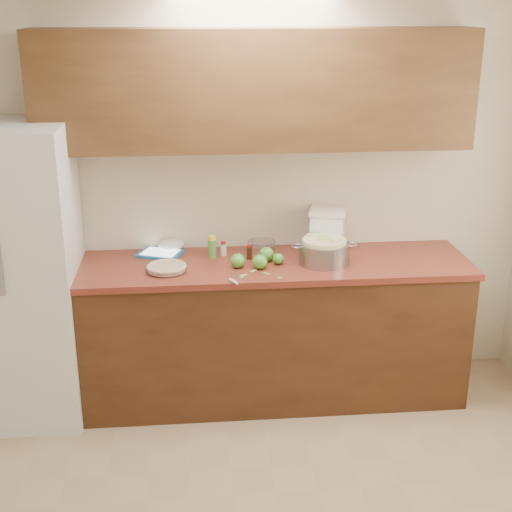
{
  "coord_description": "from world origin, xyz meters",
  "views": [
    {
      "loc": [
        -0.4,
        -2.64,
        2.43
      ],
      "look_at": [
        -0.01,
        1.43,
        0.98
      ],
      "focal_mm": 50.0,
      "sensor_mm": 36.0,
      "label": 1
    }
  ],
  "objects": [
    {
      "name": "peel_b",
      "position": [
        -0.1,
        1.26,
        0.92
      ],
      "size": [
        0.05,
        0.04,
        0.0
      ],
      "primitive_type": "cube",
      "rotation": [
        0.0,
        0.0,
        0.49
      ],
      "color": "#87B156",
      "rests_on": "counter_run"
    },
    {
      "name": "peel_a",
      "position": [
        -0.01,
        1.42,
        0.92
      ],
      "size": [
        0.02,
        0.04,
        0.0
      ],
      "primitive_type": "cube",
      "rotation": [
        0.0,
        0.0,
        1.53
      ],
      "color": "#87B156",
      "rests_on": "counter_run"
    },
    {
      "name": "upper_cabinets",
      "position": [
        0.0,
        1.63,
        1.95
      ],
      "size": [
        2.6,
        0.34,
        0.7
      ],
      "primitive_type": "cube",
      "color": "brown",
      "rests_on": "room_shell"
    },
    {
      "name": "flour_canister",
      "position": [
        0.47,
        1.66,
        1.06
      ],
      "size": [
        0.28,
        0.28,
        0.28
      ],
      "rotation": [
        0.0,
        0.0,
        -0.27
      ],
      "color": "white",
      "rests_on": "counter_run"
    },
    {
      "name": "tablet",
      "position": [
        -0.6,
        1.67,
        0.93
      ],
      "size": [
        0.32,
        0.28,
        0.02
      ],
      "rotation": [
        0.0,
        0.0,
        -0.38
      ],
      "color": "#236AAB",
      "rests_on": "counter_run"
    },
    {
      "name": "pie",
      "position": [
        -0.56,
        1.37,
        0.94
      ],
      "size": [
        0.25,
        0.25,
        0.04
      ],
      "rotation": [
        0.0,
        0.0,
        -0.34
      ],
      "color": "silver",
      "rests_on": "counter_run"
    },
    {
      "name": "lemon_bottle",
      "position": [
        -0.28,
        1.59,
        0.99
      ],
      "size": [
        0.05,
        0.05,
        0.14
      ],
      "rotation": [
        0.0,
        0.0,
        -0.09
      ],
      "color": "#4C8C38",
      "rests_on": "counter_run"
    },
    {
      "name": "paper_towel",
      "position": [
        -0.54,
        1.77,
        0.96
      ],
      "size": [
        0.19,
        0.16,
        0.07
      ],
      "primitive_type": "ellipsoid",
      "rotation": [
        0.0,
        0.0,
        -0.16
      ],
      "color": "white",
      "rests_on": "counter_run"
    },
    {
      "name": "apple_left",
      "position": [
        -0.13,
        1.39,
        0.96
      ],
      "size": [
        0.09,
        0.09,
        0.1
      ],
      "color": "#4B9C2D",
      "rests_on": "counter_run"
    },
    {
      "name": "vanilla_bottle",
      "position": [
        -0.05,
        1.54,
        0.97
      ],
      "size": [
        0.03,
        0.03,
        0.1
      ],
      "rotation": [
        0.0,
        0.0,
        -0.24
      ],
      "color": "black",
      "rests_on": "counter_run"
    },
    {
      "name": "peel_e",
      "position": [
        -0.04,
        1.33,
        0.92
      ],
      "size": [
        0.05,
        0.05,
        0.0
      ],
      "primitive_type": "cube",
      "rotation": [
        0.0,
        0.0,
        0.9
      ],
      "color": "#87B156",
      "rests_on": "counter_run"
    },
    {
      "name": "peel_c",
      "position": [
        0.03,
        1.28,
        0.92
      ],
      "size": [
        0.04,
        0.04,
        0.0
      ],
      "primitive_type": "cube",
      "rotation": [
        0.0,
        0.0,
        2.31
      ],
      "color": "#87B156",
      "rests_on": "counter_run"
    },
    {
      "name": "apple_extra",
      "position": [
        0.12,
        1.43,
        0.96
      ],
      "size": [
        0.07,
        0.07,
        0.08
      ],
      "color": "#4B9C2D",
      "rests_on": "counter_run"
    },
    {
      "name": "counter_run",
      "position": [
        0.0,
        1.48,
        0.46
      ],
      "size": [
        2.64,
        0.68,
        0.92
      ],
      "color": "#4B2815",
      "rests_on": "ground"
    },
    {
      "name": "colander",
      "position": [
        0.41,
        1.43,
        0.99
      ],
      "size": [
        0.41,
        0.31,
        0.15
      ],
      "rotation": [
        0.0,
        0.0,
        -0.41
      ],
      "color": "gray",
      "rests_on": "counter_run"
    },
    {
      "name": "cinnamon_shaker",
      "position": [
        -0.2,
        1.62,
        0.96
      ],
      "size": [
        0.04,
        0.04,
        0.09
      ],
      "rotation": [
        0.0,
        0.0,
        0.35
      ],
      "color": "beige",
      "rests_on": "counter_run"
    },
    {
      "name": "fridge",
      "position": [
        -1.44,
        1.44,
        0.9
      ],
      "size": [
        0.7,
        0.7,
        1.8
      ],
      "primitive_type": "cube",
      "color": "silver",
      "rests_on": "ground"
    },
    {
      "name": "peel_d",
      "position": [
        -0.12,
        1.22,
        0.92
      ],
      "size": [
        0.04,
        0.03,
        0.0
      ],
      "primitive_type": "cube",
      "rotation": [
        0.0,
        0.0,
        0.46
      ],
      "color": "#87B156",
      "rests_on": "counter_run"
    },
    {
      "name": "room_shell",
      "position": [
        0.0,
        0.0,
        1.3
      ],
      "size": [
        3.6,
        3.6,
        3.6
      ],
      "color": "tan",
      "rests_on": "ground"
    },
    {
      "name": "paring_knife",
      "position": [
        -0.16,
        1.16,
        0.93
      ],
      "size": [
        0.1,
        0.16,
        0.02
      ],
      "rotation": [
        0.0,
        0.0,
        0.5
      ],
      "color": "gray",
      "rests_on": "counter_run"
    },
    {
      "name": "apple_center",
      "position": [
        0.06,
        1.49,
        0.97
      ],
      "size": [
        0.09,
        0.09,
        0.1
      ],
      "color": "#4B9C2D",
      "rests_on": "counter_run"
    },
    {
      "name": "apple_front",
      "position": [
        0.0,
        1.36,
        0.97
      ],
      "size": [
        0.09,
        0.09,
        0.1
      ],
      "color": "#4B9C2D",
      "rests_on": "counter_run"
    },
    {
      "name": "peel_f",
      "position": [
        0.1,
        1.2,
        0.92
      ],
      "size": [
        0.03,
        0.02,
        0.0
      ],
      "primitive_type": "cube",
      "rotation": [
        0.0,
        0.0,
        -0.22
      ],
      "color": "#87B156",
      "rests_on": "counter_run"
    },
    {
      "name": "mixing_bowl",
      "position": [
        0.05,
        1.69,
        0.96
      ],
      "size": [
        0.19,
        0.19,
        0.07
      ],
      "rotation": [
        0.0,
        0.0,
        0.0
      ],
      "color": "silver",
      "rests_on": "counter_run"
    }
  ]
}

